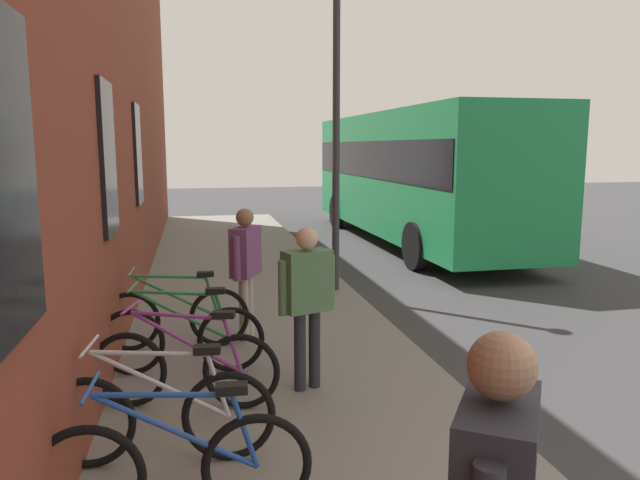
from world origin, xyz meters
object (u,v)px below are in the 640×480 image
object	(u,v)px
bicycle_beside_lamp	(182,338)
pedestrian_near_bus	(246,260)
bicycle_far_end	(176,317)
street_lamp	(336,104)
bicycle_end_of_row	(186,368)
bicycle_nearest_sign	(160,416)
city_bus	(413,170)
pedestrian_by_facade	(307,292)
bicycle_under_window	(175,468)

from	to	relation	value
bicycle_beside_lamp	pedestrian_near_bus	world-z (taller)	pedestrian_near_bus
bicycle_far_end	street_lamp	world-z (taller)	street_lamp
bicycle_end_of_row	bicycle_far_end	world-z (taller)	same
bicycle_beside_lamp	street_lamp	bearing A→B (deg)	-36.66
bicycle_nearest_sign	bicycle_far_end	xyz separation A→B (m)	(2.68, -0.04, 0.00)
bicycle_nearest_sign	pedestrian_near_bus	size ratio (longest dim) A/B	1.07
street_lamp	city_bus	bearing A→B (deg)	-32.70
bicycle_end_of_row	pedestrian_by_facade	world-z (taller)	pedestrian_by_facade
bicycle_nearest_sign	bicycle_beside_lamp	bearing A→B (deg)	-4.06
street_lamp	pedestrian_by_facade	bearing A→B (deg)	162.62
bicycle_end_of_row	bicycle_far_end	xyz separation A→B (m)	(1.71, 0.14, -0.00)
city_bus	pedestrian_by_facade	distance (m)	10.25
bicycle_beside_lamp	bicycle_under_window	bearing A→B (deg)	-179.95
bicycle_end_of_row	bicycle_beside_lamp	bearing A→B (deg)	3.12
bicycle_nearest_sign	pedestrian_by_facade	world-z (taller)	pedestrian_by_facade
city_bus	bicycle_nearest_sign	bearing A→B (deg)	150.20
bicycle_under_window	pedestrian_by_facade	distance (m)	2.40
city_bus	street_lamp	size ratio (longest dim) A/B	2.02
bicycle_nearest_sign	bicycle_end_of_row	size ratio (longest dim) A/B	1.02
bicycle_under_window	pedestrian_near_bus	world-z (taller)	pedestrian_near_bus
bicycle_nearest_sign	bicycle_far_end	distance (m)	2.68
pedestrian_near_bus	street_lamp	distance (m)	3.53
bicycle_under_window	street_lamp	xyz separation A→B (m)	(5.98, -2.48, 2.69)
bicycle_nearest_sign	bicycle_end_of_row	xyz separation A→B (m)	(0.97, -0.18, 0.00)
city_bus	bicycle_end_of_row	bearing A→B (deg)	148.48
bicycle_end_of_row	pedestrian_near_bus	bearing A→B (deg)	-20.86
bicycle_beside_lamp	bicycle_far_end	bearing A→B (deg)	6.01
pedestrian_by_facade	city_bus	bearing A→B (deg)	-26.47
pedestrian_near_bus	bicycle_nearest_sign	bearing A→B (deg)	162.54
bicycle_under_window	bicycle_far_end	world-z (taller)	same
city_bus	street_lamp	world-z (taller)	street_lamp
bicycle_end_of_row	bicycle_beside_lamp	world-z (taller)	same
bicycle_far_end	pedestrian_by_facade	distance (m)	2.09
bicycle_end_of_row	city_bus	xyz separation A→B (m)	(9.35, -5.74, 1.41)
bicycle_end_of_row	street_lamp	size ratio (longest dim) A/B	0.33
bicycle_end_of_row	street_lamp	xyz separation A→B (m)	(4.21, -2.44, 2.69)
bicycle_far_end	pedestrian_near_bus	distance (m)	1.08
bicycle_beside_lamp	pedestrian_by_facade	distance (m)	1.53
bicycle_far_end	pedestrian_near_bus	size ratio (longest dim) A/B	1.07
bicycle_under_window	city_bus	bearing A→B (deg)	-27.48
bicycle_under_window	bicycle_beside_lamp	world-z (taller)	same
bicycle_under_window	bicycle_end_of_row	world-z (taller)	same
bicycle_end_of_row	street_lamp	world-z (taller)	street_lamp
pedestrian_near_bus	street_lamp	world-z (taller)	street_lamp
pedestrian_near_bus	street_lamp	bearing A→B (deg)	-36.58
pedestrian_by_facade	bicycle_end_of_row	bearing A→B (deg)	99.99
bicycle_nearest_sign	city_bus	distance (m)	11.99
bicycle_far_end	city_bus	bearing A→B (deg)	-37.52
bicycle_under_window	pedestrian_by_facade	size ratio (longest dim) A/B	1.08
bicycle_under_window	bicycle_nearest_sign	bearing A→B (deg)	9.64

